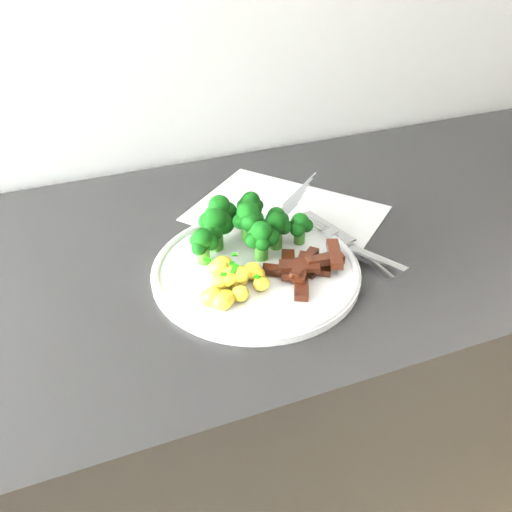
{
  "coord_description": "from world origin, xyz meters",
  "views": [
    {
      "loc": [
        -0.43,
        1.04,
        1.35
      ],
      "look_at": [
        -0.21,
        1.61,
        0.92
      ],
      "focal_mm": 39.68,
      "sensor_mm": 36.0,
      "label": 1
    }
  ],
  "objects_px": {
    "plate": "(256,269)",
    "fork": "(355,247)",
    "recipe_paper": "(286,213)",
    "broccoli": "(245,223)",
    "potatoes": "(230,281)",
    "counter": "(294,424)",
    "knife": "(356,251)",
    "beef_strips": "(306,266)"
  },
  "relations": [
    {
      "from": "plate",
      "to": "fork",
      "type": "bearing_deg",
      "value": -5.81
    },
    {
      "from": "recipe_paper",
      "to": "broccoli",
      "type": "height_order",
      "value": "broccoli"
    },
    {
      "from": "potatoes",
      "to": "broccoli",
      "type": "bearing_deg",
      "value": 59.05
    },
    {
      "from": "counter",
      "to": "fork",
      "type": "relative_size",
      "value": 13.63
    },
    {
      "from": "counter",
      "to": "recipe_paper",
      "type": "relative_size",
      "value": 6.81
    },
    {
      "from": "counter",
      "to": "broccoli",
      "type": "relative_size",
      "value": 13.19
    },
    {
      "from": "plate",
      "to": "potatoes",
      "type": "xyz_separation_m",
      "value": [
        -0.05,
        -0.03,
        0.02
      ]
    },
    {
      "from": "recipe_paper",
      "to": "knife",
      "type": "relative_size",
      "value": 1.8
    },
    {
      "from": "counter",
      "to": "plate",
      "type": "bearing_deg",
      "value": -148.5
    },
    {
      "from": "plate",
      "to": "beef_strips",
      "type": "distance_m",
      "value": 0.07
    },
    {
      "from": "beef_strips",
      "to": "fork",
      "type": "height_order",
      "value": "beef_strips"
    },
    {
      "from": "broccoli",
      "to": "knife",
      "type": "height_order",
      "value": "broccoli"
    },
    {
      "from": "counter",
      "to": "potatoes",
      "type": "relative_size",
      "value": 24.6
    },
    {
      "from": "recipe_paper",
      "to": "broccoli",
      "type": "bearing_deg",
      "value": -142.61
    },
    {
      "from": "counter",
      "to": "knife",
      "type": "distance_m",
      "value": 0.46
    },
    {
      "from": "recipe_paper",
      "to": "plate",
      "type": "distance_m",
      "value": 0.17
    },
    {
      "from": "counter",
      "to": "beef_strips",
      "type": "relative_size",
      "value": 19.74
    },
    {
      "from": "potatoes",
      "to": "beef_strips",
      "type": "xyz_separation_m",
      "value": [
        0.11,
        -0.0,
        -0.0
      ]
    },
    {
      "from": "plate",
      "to": "potatoes",
      "type": "height_order",
      "value": "potatoes"
    },
    {
      "from": "broccoli",
      "to": "potatoes",
      "type": "distance_m",
      "value": 0.1
    },
    {
      "from": "counter",
      "to": "recipe_paper",
      "type": "xyz_separation_m",
      "value": [
        -0.0,
        0.07,
        0.45
      ]
    },
    {
      "from": "recipe_paper",
      "to": "fork",
      "type": "height_order",
      "value": "fork"
    },
    {
      "from": "counter",
      "to": "broccoli",
      "type": "height_order",
      "value": "broccoli"
    },
    {
      "from": "broccoli",
      "to": "potatoes",
      "type": "bearing_deg",
      "value": -120.95
    },
    {
      "from": "beef_strips",
      "to": "knife",
      "type": "relative_size",
      "value": 0.62
    },
    {
      "from": "plate",
      "to": "recipe_paper",
      "type": "bearing_deg",
      "value": 51.74
    },
    {
      "from": "potatoes",
      "to": "knife",
      "type": "relative_size",
      "value": 0.5
    },
    {
      "from": "fork",
      "to": "potatoes",
      "type": "bearing_deg",
      "value": -174.83
    },
    {
      "from": "potatoes",
      "to": "beef_strips",
      "type": "bearing_deg",
      "value": -0.66
    },
    {
      "from": "recipe_paper",
      "to": "beef_strips",
      "type": "relative_size",
      "value": 2.9
    },
    {
      "from": "plate",
      "to": "broccoli",
      "type": "bearing_deg",
      "value": 85.22
    },
    {
      "from": "counter",
      "to": "recipe_paper",
      "type": "distance_m",
      "value": 0.45
    },
    {
      "from": "beef_strips",
      "to": "potatoes",
      "type": "bearing_deg",
      "value": 179.34
    },
    {
      "from": "potatoes",
      "to": "counter",
      "type": "bearing_deg",
      "value": 32.24
    },
    {
      "from": "potatoes",
      "to": "knife",
      "type": "distance_m",
      "value": 0.2
    },
    {
      "from": "recipe_paper",
      "to": "beef_strips",
      "type": "xyz_separation_m",
      "value": [
        -0.04,
        -0.16,
        0.02
      ]
    },
    {
      "from": "fork",
      "to": "counter",
      "type": "bearing_deg",
      "value": 116.05
    },
    {
      "from": "counter",
      "to": "recipe_paper",
      "type": "height_order",
      "value": "recipe_paper"
    },
    {
      "from": "plate",
      "to": "potatoes",
      "type": "distance_m",
      "value": 0.06
    },
    {
      "from": "plate",
      "to": "fork",
      "type": "relative_size",
      "value": 1.64
    },
    {
      "from": "broccoli",
      "to": "plate",
      "type": "bearing_deg",
      "value": -94.78
    },
    {
      "from": "counter",
      "to": "beef_strips",
      "type": "xyz_separation_m",
      "value": [
        -0.05,
        -0.1,
        0.46
      ]
    }
  ]
}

